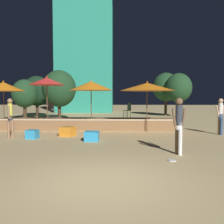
% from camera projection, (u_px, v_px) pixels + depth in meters
% --- Properties ---
extents(ground_plane, '(120.00, 120.00, 0.00)m').
position_uv_depth(ground_plane, '(102.00, 183.00, 5.50)').
color(ground_plane, tan).
extents(wooden_deck, '(10.73, 2.35, 0.67)m').
position_uv_depth(wooden_deck, '(85.00, 124.00, 15.19)').
color(wooden_deck, olive).
rests_on(wooden_deck, ground).
extents(patio_umbrella_0, '(2.97, 2.97, 2.77)m').
position_uv_depth(patio_umbrella_0, '(147.00, 87.00, 13.62)').
color(patio_umbrella_0, brown).
rests_on(patio_umbrella_0, ground).
extents(patio_umbrella_1, '(2.46, 2.46, 2.88)m').
position_uv_depth(patio_umbrella_1, '(91.00, 86.00, 14.00)').
color(patio_umbrella_1, brown).
rests_on(patio_umbrella_1, ground).
extents(patio_umbrella_2, '(2.02, 2.02, 3.09)m').
position_uv_depth(patio_umbrella_2, '(47.00, 81.00, 13.98)').
color(patio_umbrella_2, brown).
rests_on(patio_umbrella_2, ground).
extents(patio_umbrella_3, '(2.42, 2.42, 2.84)m').
position_uv_depth(patio_umbrella_3, '(3.00, 87.00, 14.21)').
color(patio_umbrella_3, brown).
rests_on(patio_umbrella_3, ground).
extents(cube_seat_0, '(0.79, 0.79, 0.46)m').
position_uv_depth(cube_seat_0, '(68.00, 131.00, 12.21)').
color(cube_seat_0, orange).
rests_on(cube_seat_0, ground).
extents(cube_seat_1, '(0.54, 0.54, 0.40)m').
position_uv_depth(cube_seat_1, '(32.00, 134.00, 11.41)').
color(cube_seat_1, '#2D9EDB').
rests_on(cube_seat_1, ground).
extents(cube_seat_2, '(0.62, 0.62, 0.41)m').
position_uv_depth(cube_seat_2, '(92.00, 136.00, 10.81)').
color(cube_seat_2, '#2D9EDB').
rests_on(cube_seat_2, ground).
extents(person_0, '(0.53, 0.30, 1.87)m').
position_uv_depth(person_0, '(179.00, 123.00, 8.17)').
color(person_0, brown).
rests_on(person_0, ground).
extents(person_1, '(0.54, 0.30, 1.84)m').
position_uv_depth(person_1, '(220.00, 115.00, 12.57)').
color(person_1, '#2D4C7F').
rests_on(person_1, ground).
extents(person_3, '(0.31, 0.49, 1.84)m').
position_uv_depth(person_3, '(10.00, 116.00, 11.53)').
color(person_3, '#997051').
rests_on(person_3, ground).
extents(bistro_chair_0, '(0.41, 0.42, 0.90)m').
position_uv_depth(bistro_chair_0, '(51.00, 108.00, 15.51)').
color(bistro_chair_0, '#47474C').
rests_on(bistro_chair_0, wooden_deck).
extents(bistro_chair_1, '(0.48, 0.47, 0.90)m').
position_uv_depth(bistro_chair_1, '(128.00, 109.00, 14.67)').
color(bistro_chair_1, '#1E4C47').
rests_on(bistro_chair_1, wooden_deck).
extents(frisbee_disc, '(0.24, 0.24, 0.03)m').
position_uv_depth(frisbee_disc, '(172.00, 160.00, 7.38)').
color(frisbee_disc, white).
rests_on(frisbee_disc, ground).
extents(background_tree_0, '(2.82, 2.82, 4.19)m').
position_uv_depth(background_tree_0, '(59.00, 89.00, 21.06)').
color(background_tree_0, '#3D2B1C').
rests_on(background_tree_0, ground).
extents(background_tree_1, '(2.18, 2.18, 3.44)m').
position_uv_depth(background_tree_1, '(25.00, 94.00, 21.29)').
color(background_tree_1, '#3D2B1C').
rests_on(background_tree_1, ground).
extents(background_tree_2, '(2.59, 2.59, 4.28)m').
position_uv_depth(background_tree_2, '(179.00, 88.00, 24.37)').
color(background_tree_2, '#3D2B1C').
rests_on(background_tree_2, ground).
extents(background_tree_3, '(2.70, 2.70, 4.48)m').
position_uv_depth(background_tree_3, '(166.00, 87.00, 25.96)').
color(background_tree_3, '#3D2B1C').
rests_on(background_tree_3, ground).
extents(background_tree_4, '(2.70, 2.70, 4.02)m').
position_uv_depth(background_tree_4, '(37.00, 91.00, 24.70)').
color(background_tree_4, '#3D2B1C').
rests_on(background_tree_4, ground).
extents(distant_building, '(7.19, 3.42, 13.68)m').
position_uv_depth(distant_building, '(85.00, 59.00, 31.95)').
color(distant_building, teal).
rests_on(distant_building, ground).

